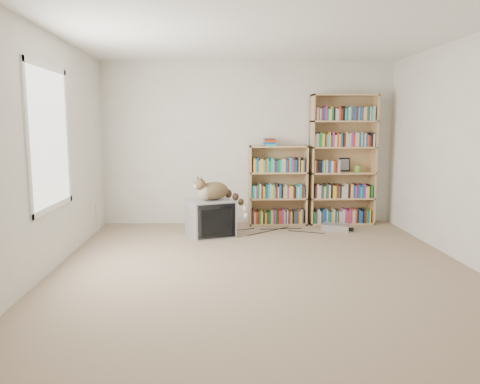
{
  "coord_description": "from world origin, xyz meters",
  "views": [
    {
      "loc": [
        -0.48,
        -4.8,
        1.53
      ],
      "look_at": [
        -0.21,
        1.0,
        0.7
      ],
      "focal_mm": 35.0,
      "sensor_mm": 36.0,
      "label": 1
    }
  ],
  "objects_px": {
    "crt_tv": "(210,218)",
    "cat": "(218,193)",
    "bookcase_tall": "(342,164)",
    "bookcase_short": "(278,189)",
    "dvd_player": "(336,227)"
  },
  "relations": [
    {
      "from": "crt_tv",
      "to": "cat",
      "type": "height_order",
      "value": "cat"
    },
    {
      "from": "bookcase_tall",
      "to": "crt_tv",
      "type": "bearing_deg",
      "value": -159.73
    },
    {
      "from": "bookcase_short",
      "to": "crt_tv",
      "type": "bearing_deg",
      "value": -144.03
    },
    {
      "from": "crt_tv",
      "to": "bookcase_short",
      "type": "xyz_separation_m",
      "value": [
        1.04,
        0.75,
        0.3
      ]
    },
    {
      "from": "crt_tv",
      "to": "bookcase_tall",
      "type": "distance_m",
      "value": 2.29
    },
    {
      "from": "cat",
      "to": "bookcase_tall",
      "type": "distance_m",
      "value": 2.11
    },
    {
      "from": "crt_tv",
      "to": "bookcase_tall",
      "type": "xyz_separation_m",
      "value": [
        2.04,
        0.75,
        0.69
      ]
    },
    {
      "from": "cat",
      "to": "bookcase_short",
      "type": "bearing_deg",
      "value": 7.45
    },
    {
      "from": "bookcase_tall",
      "to": "bookcase_short",
      "type": "xyz_separation_m",
      "value": [
        -1.0,
        -0.0,
        -0.39
      ]
    },
    {
      "from": "dvd_player",
      "to": "crt_tv",
      "type": "bearing_deg",
      "value": -149.43
    },
    {
      "from": "cat",
      "to": "dvd_player",
      "type": "bearing_deg",
      "value": -22.86
    },
    {
      "from": "cat",
      "to": "bookcase_tall",
      "type": "xyz_separation_m",
      "value": [
        1.93,
        0.76,
        0.34
      ]
    },
    {
      "from": "bookcase_short",
      "to": "dvd_player",
      "type": "height_order",
      "value": "bookcase_short"
    },
    {
      "from": "crt_tv",
      "to": "dvd_player",
      "type": "bearing_deg",
      "value": -12.19
    },
    {
      "from": "bookcase_short",
      "to": "dvd_player",
      "type": "bearing_deg",
      "value": -30.96
    }
  ]
}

